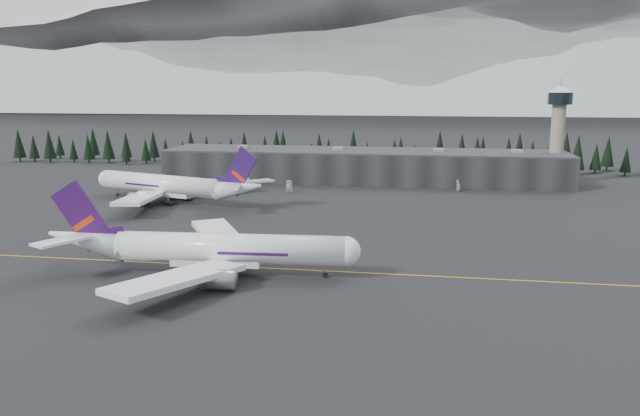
% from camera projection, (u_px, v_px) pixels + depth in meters
% --- Properties ---
extents(ground, '(1400.00, 1400.00, 0.00)m').
position_uv_depth(ground, '(305.00, 267.00, 132.73)').
color(ground, black).
rests_on(ground, ground).
extents(taxiline, '(400.00, 0.40, 0.02)m').
position_uv_depth(taxiline, '(303.00, 270.00, 130.79)').
color(taxiline, gold).
rests_on(taxiline, ground).
extents(terminal, '(160.00, 30.00, 12.60)m').
position_uv_depth(terminal, '(363.00, 166.00, 252.50)').
color(terminal, black).
rests_on(terminal, ground).
extents(control_tower, '(10.00, 10.00, 37.70)m').
position_uv_depth(control_tower, '(558.00, 124.00, 239.96)').
color(control_tower, gray).
rests_on(control_tower, ground).
extents(treeline, '(360.00, 20.00, 15.00)m').
position_uv_depth(treeline, '(371.00, 153.00, 288.08)').
color(treeline, black).
rests_on(treeline, ground).
extents(mountain_ridge, '(4400.00, 900.00, 420.00)m').
position_uv_depth(mountain_ridge, '(412.00, 108.00, 1100.61)').
color(mountain_ridge, white).
rests_on(mountain_ridge, ground).
extents(jet_main, '(65.39, 60.21, 19.22)m').
position_uv_depth(jet_main, '(203.00, 248.00, 126.86)').
color(jet_main, white).
rests_on(jet_main, ground).
extents(jet_parked, '(66.14, 59.54, 20.00)m').
position_uv_depth(jet_parked, '(174.00, 186.00, 205.18)').
color(jet_parked, white).
rests_on(jet_parked, ground).
extents(gse_vehicle_a, '(3.30, 5.01, 1.28)m').
position_uv_depth(gse_vehicle_a, '(289.00, 191.00, 225.68)').
color(gse_vehicle_a, white).
rests_on(gse_vehicle_a, ground).
extents(gse_vehicle_b, '(4.48, 2.14, 1.48)m').
position_uv_depth(gse_vehicle_b, '(458.00, 189.00, 228.60)').
color(gse_vehicle_b, silver).
rests_on(gse_vehicle_b, ground).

